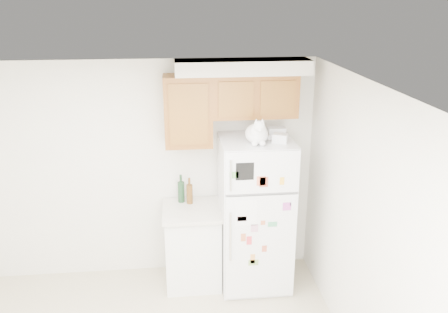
{
  "coord_description": "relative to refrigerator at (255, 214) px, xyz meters",
  "views": [
    {
      "loc": [
        0.35,
        -3.04,
        3.15
      ],
      "look_at": [
        0.85,
        1.55,
        1.55
      ],
      "focal_mm": 38.0,
      "sensor_mm": 36.0,
      "label": 1
    }
  ],
  "objects": [
    {
      "name": "room_shell",
      "position": [
        -1.08,
        -1.36,
        0.82
      ],
      "size": [
        3.84,
        4.04,
        2.52
      ],
      "color": "silver",
      "rests_on": "ground_plane"
    },
    {
      "name": "refrigerator",
      "position": [
        0.0,
        0.0,
        0.0
      ],
      "size": [
        0.76,
        0.78,
        1.7
      ],
      "color": "white",
      "rests_on": "ground_plane"
    },
    {
      "name": "base_counter",
      "position": [
        -0.69,
        0.07,
        -0.39
      ],
      "size": [
        0.64,
        0.64,
        0.92
      ],
      "color": "white",
      "rests_on": "ground_plane"
    },
    {
      "name": "cat",
      "position": [
        -0.02,
        -0.12,
        0.96
      ],
      "size": [
        0.28,
        0.41,
        0.29
      ],
      "color": "white",
      "rests_on": "refrigerator"
    },
    {
      "name": "storage_box_back",
      "position": [
        0.23,
        0.1,
        0.9
      ],
      "size": [
        0.18,
        0.13,
        0.1
      ],
      "primitive_type": "cube",
      "rotation": [
        0.0,
        0.0,
        -0.02
      ],
      "color": "white",
      "rests_on": "refrigerator"
    },
    {
      "name": "storage_box_front",
      "position": [
        0.22,
        -0.11,
        0.89
      ],
      "size": [
        0.18,
        0.16,
        0.09
      ],
      "primitive_type": "cube",
      "rotation": [
        0.0,
        0.0,
        -0.41
      ],
      "color": "white",
      "rests_on": "refrigerator"
    },
    {
      "name": "bottle_green",
      "position": [
        -0.8,
        0.26,
        0.23
      ],
      "size": [
        0.08,
        0.08,
        0.32
      ],
      "primitive_type": null,
      "color": "#19381E",
      "rests_on": "base_counter"
    },
    {
      "name": "bottle_amber",
      "position": [
        -0.71,
        0.21,
        0.22
      ],
      "size": [
        0.07,
        0.07,
        0.3
      ],
      "primitive_type": null,
      "color": "#593814",
      "rests_on": "base_counter"
    }
  ]
}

